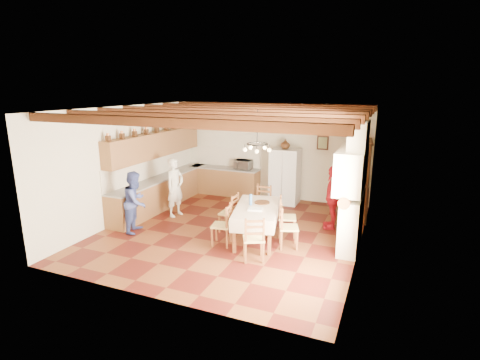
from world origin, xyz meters
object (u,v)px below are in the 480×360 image
at_px(dining_table, 256,210).
at_px(chair_end_far, 262,204).
at_px(person_woman_red, 332,197).
at_px(chair_left_near, 221,225).
at_px(person_man, 175,187).
at_px(chair_end_near, 254,238).
at_px(chair_right_far, 287,217).
at_px(microwave, 243,165).
at_px(chair_right_near, 289,227).
at_px(refrigerator, 285,176).
at_px(hutch, 359,180).
at_px(person_woman_blue, 136,202).
at_px(chair_left_far, 229,212).

bearing_deg(dining_table, chair_end_far, 103.09).
xyz_separation_m(chair_end_far, person_woman_red, (1.77, 0.25, 0.32)).
distance_m(chair_left_near, chair_end_far, 1.79).
height_order(chair_left_near, person_man, person_man).
bearing_deg(chair_end_near, chair_right_far, -126.76).
distance_m(person_woman_red, microwave, 3.57).
bearing_deg(chair_right_near, microwave, 16.79).
relative_size(chair_end_far, microwave, 1.79).
height_order(chair_end_near, person_woman_red, person_woman_red).
xyz_separation_m(refrigerator, chair_right_near, (0.99, -3.14, -0.36)).
height_order(hutch, chair_right_far, hutch).
xyz_separation_m(chair_right_far, person_woman_red, (0.89, 0.94, 0.32)).
distance_m(chair_right_far, person_woman_red, 1.33).
bearing_deg(refrigerator, person_woman_red, -43.27).
bearing_deg(person_woman_blue, chair_left_near, -102.77).
height_order(chair_end_far, person_woman_blue, person_woman_blue).
distance_m(refrigerator, person_woman_blue, 4.55).
xyz_separation_m(hutch, microwave, (-3.64, 0.73, -0.01)).
relative_size(chair_right_near, microwave, 1.79).
relative_size(chair_right_near, person_woman_red, 0.60).
relative_size(hutch, chair_end_near, 2.21).
relative_size(hutch, person_man, 1.31).
height_order(chair_left_far, person_woman_red, person_woman_red).
height_order(chair_right_far, person_man, person_man).
distance_m(hutch, person_woman_blue, 5.81).
relative_size(person_man, person_woman_blue, 1.07).
distance_m(chair_right_near, chair_end_far, 1.70).
bearing_deg(chair_right_near, chair_left_far, 57.48).
relative_size(chair_left_far, person_woman_blue, 0.63).
bearing_deg(dining_table, person_woman_blue, -167.34).
bearing_deg(person_woman_red, chair_left_near, -56.30).
xyz_separation_m(chair_left_near, person_woman_blue, (-2.27, -0.05, 0.28)).
xyz_separation_m(dining_table, person_woman_blue, (-2.89, -0.65, 0.04)).
bearing_deg(person_woman_blue, person_man, -25.45).
distance_m(refrigerator, person_woman_red, 2.30).
xyz_separation_m(chair_right_far, person_woman_blue, (-3.50, -1.13, 0.28)).
height_order(refrigerator, hutch, hutch).
distance_m(chair_right_far, chair_end_far, 1.11).
bearing_deg(chair_right_far, person_woman_blue, 91.65).
height_order(chair_end_near, person_woman_blue, person_woman_blue).
distance_m(chair_end_near, person_man, 3.42).
xyz_separation_m(chair_right_near, microwave, (-2.43, 3.31, 0.57)).
bearing_deg(chair_right_far, person_man, 69.85).
relative_size(refrigerator, person_woman_blue, 1.11).
bearing_deg(person_woman_red, chair_left_far, -72.72).
xyz_separation_m(refrigerator, dining_table, (0.17, -3.00, -0.12)).
relative_size(refrigerator, chair_right_near, 1.74).
xyz_separation_m(hutch, chair_left_near, (-2.64, -3.03, -0.58)).
relative_size(chair_right_near, chair_right_far, 1.00).
distance_m(dining_table, chair_end_far, 1.22).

